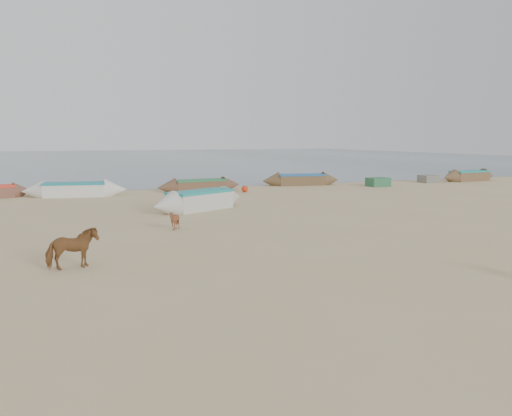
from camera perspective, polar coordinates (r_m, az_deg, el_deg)
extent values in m
plane|color=tan|center=(15.01, 5.51, -5.77)|extent=(140.00, 140.00, 0.00)
plane|color=slate|center=(95.32, -17.14, 5.49)|extent=(160.00, 160.00, 0.00)
imported|color=brown|center=(14.54, -20.27, -4.37)|extent=(1.43, 0.83, 1.14)
imported|color=brown|center=(19.70, -9.31, -1.39)|extent=(0.85, 0.80, 0.77)
sphere|color=red|center=(33.15, -1.29, 2.20)|extent=(0.44, 0.44, 0.44)
cube|color=slate|center=(35.13, -17.45, 2.26)|extent=(1.20, 1.10, 0.56)
cube|color=#2F6844|center=(38.30, 13.77, 2.90)|extent=(1.50, 1.20, 0.64)
cube|color=slate|center=(42.83, 19.09, 3.18)|extent=(1.30, 1.20, 0.60)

